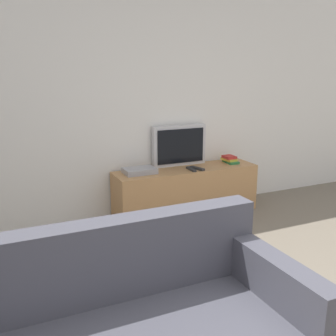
% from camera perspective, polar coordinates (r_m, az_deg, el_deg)
% --- Properties ---
extents(wall_back, '(9.00, 0.06, 2.60)m').
position_cam_1_polar(wall_back, '(4.50, -4.74, 9.28)').
color(wall_back, white).
rests_on(wall_back, ground_plane).
extents(tv_stand, '(1.72, 0.44, 0.55)m').
position_cam_1_polar(tv_stand, '(4.66, 2.64, -3.36)').
color(tv_stand, tan).
rests_on(tv_stand, ground_plane).
extents(television, '(0.67, 0.09, 0.48)m').
position_cam_1_polar(television, '(4.68, 1.64, 3.29)').
color(television, silver).
rests_on(television, tv_stand).
extents(book_stack, '(0.16, 0.23, 0.09)m').
position_cam_1_polar(book_stack, '(4.90, 8.95, 1.22)').
color(book_stack, '#2D753D').
rests_on(book_stack, tv_stand).
extents(remote_on_stand, '(0.10, 0.20, 0.02)m').
position_cam_1_polar(remote_on_stand, '(4.55, 4.27, -0.05)').
color(remote_on_stand, '#2D2D2D').
rests_on(remote_on_stand, tv_stand).
extents(remote_secondary, '(0.05, 0.19, 0.02)m').
position_cam_1_polar(remote_secondary, '(4.50, 3.39, -0.17)').
color(remote_secondary, '#2D2D2D').
rests_on(remote_secondary, tv_stand).
extents(set_top_box, '(0.35, 0.24, 0.06)m').
position_cam_1_polar(set_top_box, '(4.37, -4.14, -0.39)').
color(set_top_box, '#99999E').
rests_on(set_top_box, tv_stand).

